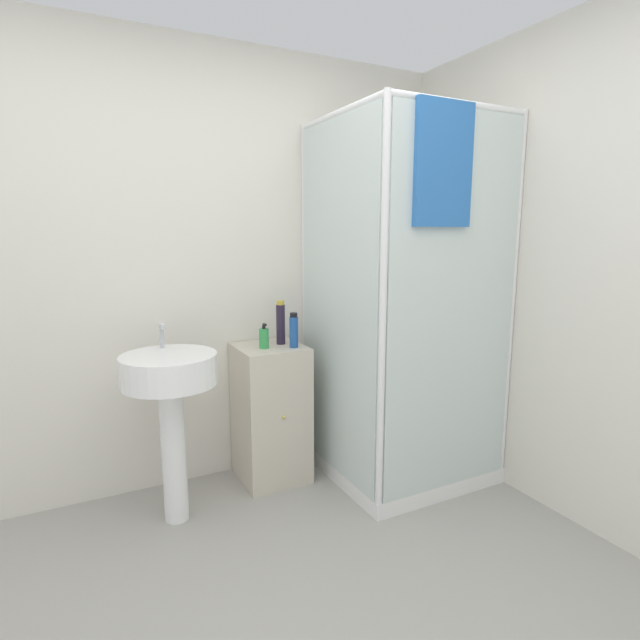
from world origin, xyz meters
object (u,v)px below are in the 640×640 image
Objects in this scene: soap_dispenser at (264,338)px; shampoo_bottle_blue at (294,331)px; sink at (170,391)px; shampoo_bottle_tall_black at (281,323)px.

shampoo_bottle_blue reaches higher than soap_dispenser.
sink is 5.03× the size of shampoo_bottle_blue.
shampoo_bottle_blue is (0.16, -0.06, 0.04)m from soap_dispenser.
shampoo_bottle_tall_black is (0.13, 0.06, 0.07)m from soap_dispenser.
shampoo_bottle_tall_black reaches higher than soap_dispenser.
sink is 6.97× the size of soap_dispenser.
shampoo_bottle_tall_black is (0.68, 0.21, 0.25)m from sink.
shampoo_bottle_blue is at bearing -74.58° from shampoo_bottle_tall_black.
soap_dispenser is at bearing 159.04° from shampoo_bottle_blue.
shampoo_bottle_tall_black reaches higher than shampoo_bottle_blue.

